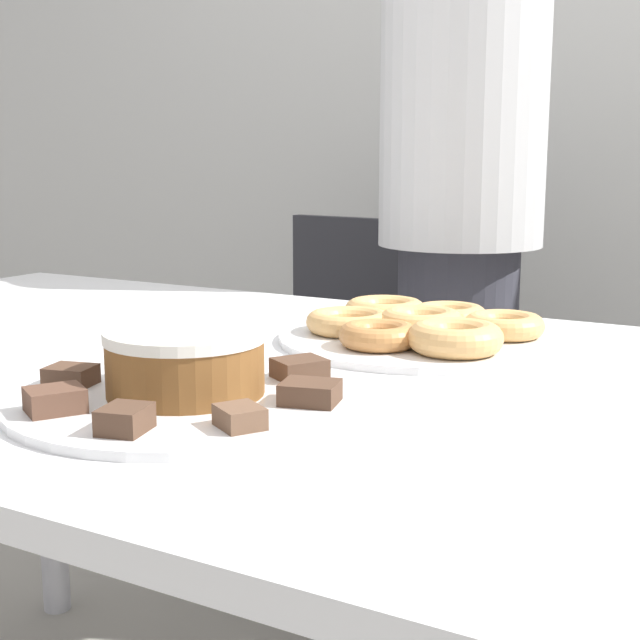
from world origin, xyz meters
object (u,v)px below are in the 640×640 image
(office_chair_left, at_px, (326,408))
(plate_donuts, at_px, (421,338))
(person_standing, at_px, (460,221))
(frosted_cake, at_px, (185,362))
(plate_cake, at_px, (186,398))

(office_chair_left, distance_m, plate_donuts, 0.99)
(person_standing, xyz_separation_m, office_chair_left, (-0.40, 0.15, -0.49))
(office_chair_left, relative_size, frosted_cake, 5.14)
(person_standing, xyz_separation_m, plate_cake, (0.07, -0.98, -0.12))
(person_standing, bearing_deg, plate_donuts, -73.99)
(plate_cake, relative_size, frosted_cake, 2.24)
(person_standing, distance_m, plate_cake, 0.99)
(office_chair_left, relative_size, plate_cake, 2.29)
(plate_cake, height_order, frosted_cake, frosted_cake)
(plate_donuts, bearing_deg, frosted_cake, -102.37)
(office_chair_left, bearing_deg, plate_cake, -61.72)
(office_chair_left, height_order, plate_donuts, office_chair_left)
(plate_cake, bearing_deg, frosted_cake, 180.00)
(plate_cake, bearing_deg, plate_donuts, 77.63)
(person_standing, relative_size, plate_cake, 4.45)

